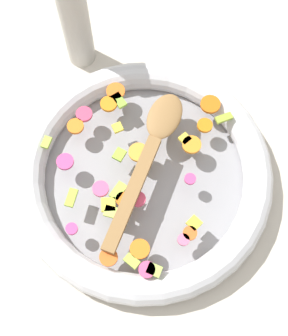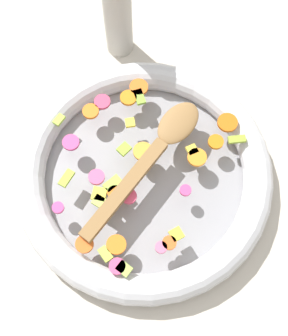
# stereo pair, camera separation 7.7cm
# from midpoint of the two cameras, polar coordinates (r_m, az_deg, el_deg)

# --- Properties ---
(ground_plane) EXTENTS (4.00, 4.00, 0.00)m
(ground_plane) POSITION_cam_midpoint_polar(r_m,az_deg,el_deg) (0.82, 2.68, -1.63)
(ground_plane) COLOR beige
(skillet) EXTENTS (0.44, 0.44, 0.05)m
(skillet) POSITION_cam_midpoint_polar(r_m,az_deg,el_deg) (0.80, 2.75, -1.09)
(skillet) COLOR gray
(skillet) RESTS_ON ground_plane
(chopped_vegetables) EXTENTS (0.35, 0.33, 0.01)m
(chopped_vegetables) POSITION_cam_midpoint_polar(r_m,az_deg,el_deg) (0.77, 1.84, 0.06)
(chopped_vegetables) COLOR orange
(chopped_vegetables) RESTS_ON skillet
(wooden_spoon) EXTENTS (0.25, 0.22, 0.01)m
(wooden_spoon) POSITION_cam_midpoint_polar(r_m,az_deg,el_deg) (0.77, 4.07, 1.49)
(wooden_spoon) COLOR olive
(wooden_spoon) RESTS_ON chopped_vegetables
(pepper_mill) EXTENTS (0.05, 0.05, 0.22)m
(pepper_mill) POSITION_cam_midpoint_polar(r_m,az_deg,el_deg) (0.87, -0.62, 18.24)
(pepper_mill) COLOR #B2ADA3
(pepper_mill) RESTS_ON ground_plane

